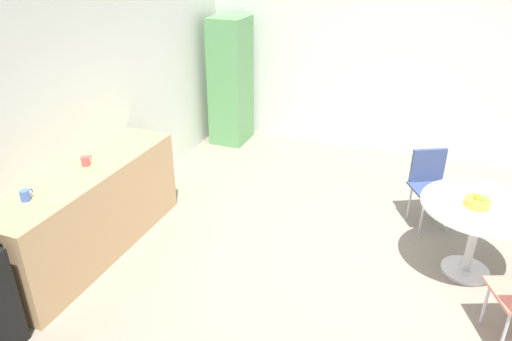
# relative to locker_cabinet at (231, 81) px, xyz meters

# --- Properties ---
(ground_plane) EXTENTS (6.00, 6.00, 0.00)m
(ground_plane) POSITION_rel_locker_cabinet_xyz_m (-2.55, -2.55, -0.93)
(ground_plane) COLOR gray
(wall_back) EXTENTS (6.00, 0.10, 2.60)m
(wall_back) POSITION_rel_locker_cabinet_xyz_m (-2.55, 0.45, 0.37)
(wall_back) COLOR silver
(wall_back) RESTS_ON ground_plane
(wall_side_right) EXTENTS (0.10, 6.00, 2.60)m
(wall_side_right) POSITION_rel_locker_cabinet_xyz_m (0.45, -2.55, 0.37)
(wall_side_right) COLOR silver
(wall_side_right) RESTS_ON ground_plane
(counter_block) EXTENTS (2.19, 0.60, 0.90)m
(counter_block) POSITION_rel_locker_cabinet_xyz_m (-3.18, 0.10, -0.48)
(counter_block) COLOR tan
(counter_block) RESTS_ON ground_plane
(locker_cabinet) EXTENTS (0.60, 0.50, 1.87)m
(locker_cabinet) POSITION_rel_locker_cabinet_xyz_m (0.00, 0.00, 0.00)
(locker_cabinet) COLOR #599959
(locker_cabinet) RESTS_ON ground_plane
(round_table) EXTENTS (1.02, 1.02, 0.74)m
(round_table) POSITION_rel_locker_cabinet_xyz_m (-2.21, -3.40, -0.35)
(round_table) COLOR silver
(round_table) RESTS_ON ground_plane
(chair_navy) EXTENTS (0.57, 0.57, 0.83)m
(chair_navy) POSITION_rel_locker_cabinet_xyz_m (-1.39, -2.96, -0.41)
(chair_navy) COLOR silver
(chair_navy) RESTS_ON ground_plane
(fruit_bowl) EXTENTS (0.22, 0.22, 0.11)m
(fruit_bowl) POSITION_rel_locker_cabinet_xyz_m (-2.25, -3.36, -0.15)
(fruit_bowl) COLOR gold
(fruit_bowl) RESTS_ON round_table
(mug_white) EXTENTS (0.13, 0.08, 0.09)m
(mug_white) POSITION_rel_locker_cabinet_xyz_m (-3.82, 0.17, 0.02)
(mug_white) COLOR #3F66BF
(mug_white) RESTS_ON counter_block
(mug_green) EXTENTS (0.13, 0.08, 0.09)m
(mug_green) POSITION_rel_locker_cabinet_xyz_m (-3.08, 0.15, 0.02)
(mug_green) COLOR #D84C4C
(mug_green) RESTS_ON counter_block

